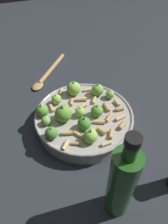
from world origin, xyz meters
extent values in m
plane|color=#23282D|center=(0.00, 0.00, 0.00)|extent=(2.40, 2.40, 0.00)
cylinder|color=#9E9993|center=(0.00, 0.00, 0.02)|extent=(0.28, 0.28, 0.05)
torus|color=#9E9993|center=(0.00, 0.00, 0.05)|extent=(0.29, 0.29, 0.01)
sphere|color=#609E38|center=(-0.01, -0.03, 0.06)|extent=(0.04, 0.04, 0.04)
cone|color=#609E38|center=(-0.01, -0.03, 0.08)|extent=(0.02, 0.02, 0.01)
sphere|color=#609E38|center=(0.00, 0.06, 0.07)|extent=(0.05, 0.05, 0.05)
cone|color=#75B247|center=(0.00, 0.06, 0.09)|extent=(0.02, 0.02, 0.02)
sphere|color=#75B247|center=(0.04, -0.10, 0.06)|extent=(0.03, 0.03, 0.03)
cone|color=#8CC64C|center=(0.04, -0.10, 0.07)|extent=(0.01, 0.01, 0.01)
sphere|color=#75B247|center=(0.00, 0.11, 0.06)|extent=(0.03, 0.03, 0.03)
cone|color=#75B247|center=(0.00, 0.11, 0.07)|extent=(0.01, 0.01, 0.01)
sphere|color=#8CC64C|center=(0.10, 0.00, 0.07)|extent=(0.04, 0.04, 0.04)
cone|color=#4C8933|center=(0.10, 0.00, 0.09)|extent=(0.02, 0.02, 0.01)
sphere|color=#75B247|center=(0.07, -0.07, 0.07)|extent=(0.04, 0.04, 0.04)
cone|color=#4C8933|center=(0.07, -0.07, 0.08)|extent=(0.02, 0.02, 0.02)
sphere|color=#4C8933|center=(-0.05, 0.11, 0.06)|extent=(0.03, 0.03, 0.03)
cone|color=#4C8933|center=(-0.05, 0.11, 0.08)|extent=(0.02, 0.02, 0.01)
sphere|color=#609E38|center=(0.04, 0.11, 0.06)|extent=(0.04, 0.04, 0.04)
cone|color=#8CC64C|center=(0.04, 0.11, 0.08)|extent=(0.02, 0.02, 0.02)
sphere|color=#4C8933|center=(-0.05, 0.02, 0.06)|extent=(0.04, 0.04, 0.04)
cone|color=#4C8933|center=(-0.05, 0.02, 0.08)|extent=(0.01, 0.01, 0.02)
sphere|color=#8CC64C|center=(0.00, 0.01, 0.06)|extent=(0.03, 0.03, 0.03)
cone|color=#609E38|center=(0.00, 0.01, 0.07)|extent=(0.01, 0.01, 0.01)
sphere|color=#8CC64C|center=(0.07, 0.06, 0.06)|extent=(0.03, 0.03, 0.03)
cone|color=#8CC64C|center=(0.07, 0.06, 0.08)|extent=(0.01, 0.01, 0.01)
sphere|color=#8CC64C|center=(-0.09, 0.02, 0.06)|extent=(0.04, 0.04, 0.04)
cone|color=#8CC64C|center=(-0.09, 0.02, 0.08)|extent=(0.02, 0.02, 0.02)
cylinder|color=tan|center=(0.01, -0.11, 0.05)|extent=(0.03, 0.01, 0.01)
cylinder|color=tan|center=(-0.09, 0.05, 0.05)|extent=(0.02, 0.03, 0.01)
cylinder|color=tan|center=(-0.05, -0.03, 0.05)|extent=(0.02, 0.03, 0.01)
cylinder|color=tan|center=(0.05, 0.08, 0.05)|extent=(0.03, 0.01, 0.01)
cylinder|color=tan|center=(0.00, -0.07, 0.05)|extent=(0.03, 0.01, 0.01)
cylinder|color=tan|center=(0.12, 0.04, 0.05)|extent=(0.03, 0.02, 0.01)
cylinder|color=tan|center=(-0.02, -0.10, 0.05)|extent=(0.01, 0.02, 0.01)
cylinder|color=tan|center=(0.04, -0.05, 0.05)|extent=(0.03, 0.02, 0.01)
cylinder|color=tan|center=(0.03, -0.01, 0.05)|extent=(0.02, 0.03, 0.01)
cylinder|color=tan|center=(0.06, 0.02, 0.05)|extent=(0.03, 0.02, 0.01)
cylinder|color=tan|center=(-0.10, -0.04, 0.05)|extent=(0.03, 0.02, 0.01)
cylinder|color=tan|center=(-0.04, -0.06, 0.05)|extent=(0.03, 0.03, 0.01)
cylinder|color=tan|center=(0.03, 0.05, 0.05)|extent=(0.03, 0.03, 0.01)
cylinder|color=tan|center=(-0.09, 0.08, 0.05)|extent=(0.03, 0.03, 0.01)
cylinder|color=tan|center=(-0.05, -0.09, 0.05)|extent=(0.02, 0.03, 0.01)
cylinder|color=tan|center=(-0.05, 0.07, 0.05)|extent=(0.02, 0.03, 0.01)
cylinder|color=tan|center=(-0.08, -0.08, 0.05)|extent=(0.02, 0.03, 0.01)
cylinder|color=tan|center=(0.10, -0.05, 0.05)|extent=(0.01, 0.03, 0.01)
cylinder|color=tan|center=(-0.12, -0.02, 0.05)|extent=(0.01, 0.03, 0.01)
cylinder|color=tan|center=(0.06, -0.01, 0.05)|extent=(0.02, 0.03, 0.01)
cylinder|color=tan|center=(-0.08, -0.02, 0.05)|extent=(0.03, 0.02, 0.01)
cylinder|color=tan|center=(-0.07, 0.04, 0.05)|extent=(0.03, 0.03, 0.01)
cylinder|color=#1E4C19|center=(-0.25, 0.01, 0.10)|extent=(0.05, 0.05, 0.20)
cylinder|color=#1E4C19|center=(-0.25, 0.01, 0.21)|extent=(0.02, 0.02, 0.04)
cylinder|color=black|center=(-0.25, 0.01, 0.24)|extent=(0.03, 0.03, 0.02)
cylinder|color=#B2844C|center=(0.32, 0.02, 0.01)|extent=(0.17, 0.14, 0.02)
ellipsoid|color=#B2844C|center=(0.23, 0.10, 0.01)|extent=(0.06, 0.06, 0.01)
camera|label=1|loc=(-0.39, 0.14, 0.48)|focal=33.39mm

